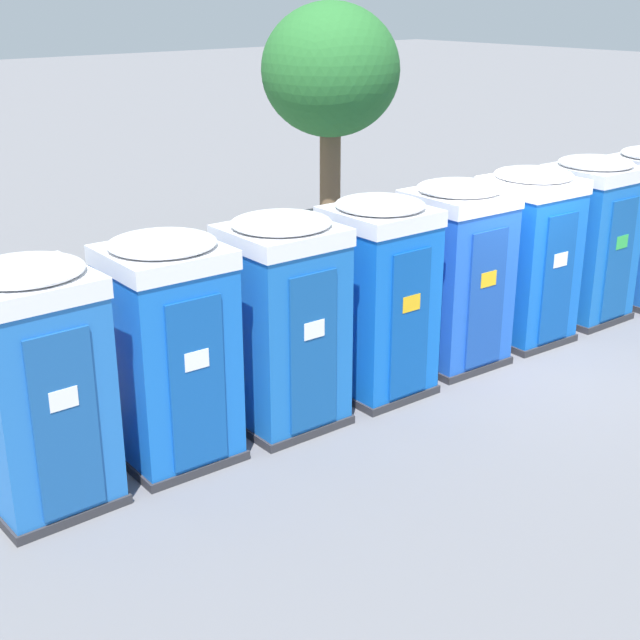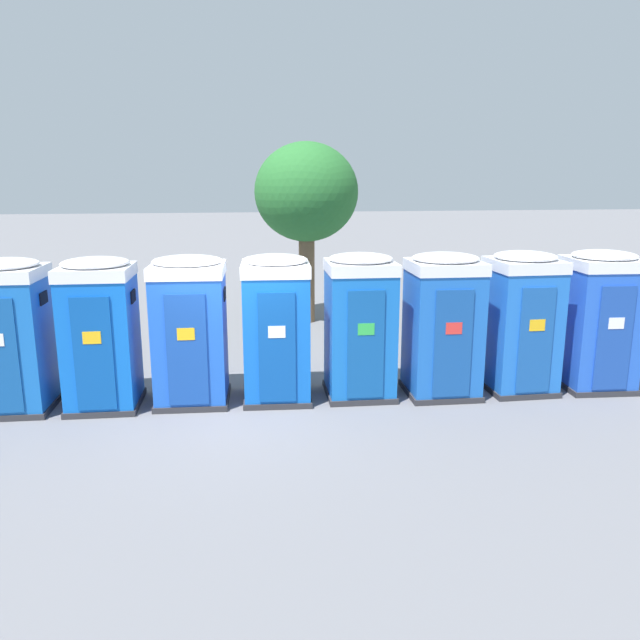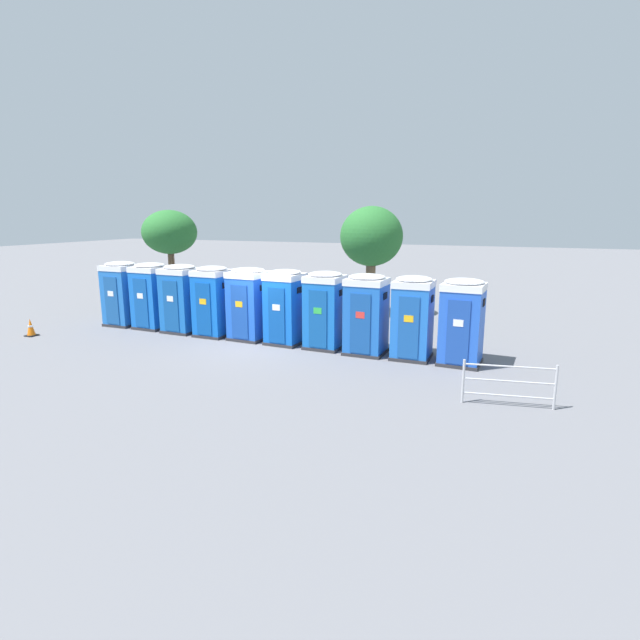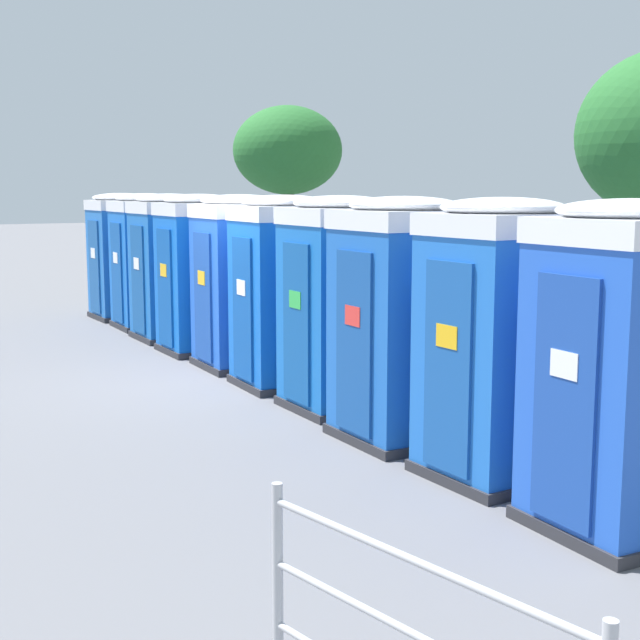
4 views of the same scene
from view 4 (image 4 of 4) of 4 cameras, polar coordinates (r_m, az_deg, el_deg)
ground_plane at (r=12.46m, az=-5.82°, el=-3.76°), size 120.00×120.00×0.00m
portapotty_0 at (r=18.59m, az=-12.55°, el=4.06°), size 1.21×1.21×2.54m
portapotty_1 at (r=17.21m, az=-11.04°, el=3.78°), size 1.27×1.25×2.54m
portapotty_2 at (r=15.81m, az=-9.60°, el=3.43°), size 1.27×1.24×2.54m
portapotty_3 at (r=14.44m, az=-7.75°, el=3.01°), size 1.20×1.23×2.54m
portapotty_4 at (r=13.12m, az=-5.15°, el=2.53°), size 1.30×1.27×2.54m
portapotty_5 at (r=11.80m, az=-2.38°, el=1.90°), size 1.24×1.27×2.54m
portapotty_6 at (r=10.53m, az=1.27°, el=1.13°), size 1.22×1.24×2.54m
portapotty_7 at (r=9.25m, az=5.25°, el=0.10°), size 1.27×1.23×2.54m
portapotty_8 at (r=8.13m, az=11.36°, el=-1.16°), size 1.17×1.21×2.54m
portapotty_9 at (r=7.09m, az=18.89°, el=-2.84°), size 1.27×1.27×2.54m
street_tree_0 at (r=21.28m, az=-2.09°, el=10.70°), size 2.57×2.57×4.56m
event_barrier at (r=4.34m, az=5.83°, el=-19.68°), size 2.03×0.38×1.05m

